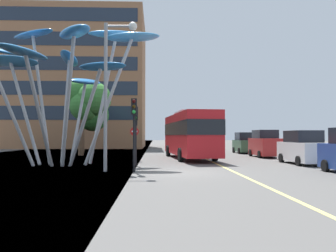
{
  "coord_description": "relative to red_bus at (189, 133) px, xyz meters",
  "views": [
    {
      "loc": [
        -1.16,
        -16.84,
        1.8
      ],
      "look_at": [
        -0.26,
        8.03,
        2.5
      ],
      "focal_mm": 36.86,
      "sensor_mm": 36.0,
      "label": 1
    }
  ],
  "objects": [
    {
      "name": "ground",
      "position": [
        -2.13,
        -10.06,
        -2.07
      ],
      "size": [
        120.0,
        240.0,
        0.1
      ],
      "color": "#54514F"
    },
    {
      "name": "red_bus",
      "position": [
        0.0,
        0.0,
        0.0
      ],
      "size": [
        3.53,
        11.16,
        3.71
      ],
      "color": "red",
      "rests_on": "ground"
    },
    {
      "name": "leaf_sculpture",
      "position": [
        -8.29,
        -5.56,
        4.42
      ],
      "size": [
        11.8,
        12.46,
        8.97
      ],
      "color": "#9EA0A5",
      "rests_on": "ground"
    },
    {
      "name": "traffic_light_kerb_near",
      "position": [
        -3.7,
        -10.01,
        0.6
      ],
      "size": [
        0.28,
        0.42,
        3.62
      ],
      "color": "black",
      "rests_on": "ground"
    },
    {
      "name": "traffic_light_kerb_far",
      "position": [
        -3.84,
        -6.32,
        0.52
      ],
      "size": [
        0.28,
        0.42,
        3.51
      ],
      "color": "black",
      "rests_on": "ground"
    },
    {
      "name": "traffic_light_island_mid",
      "position": [
        -4.12,
        -1.59,
        0.41
      ],
      "size": [
        0.28,
        0.42,
        3.34
      ],
      "color": "black",
      "rests_on": "ground"
    },
    {
      "name": "car_parked_mid",
      "position": [
        6.7,
        -5.36,
        -1.03
      ],
      "size": [
        1.94,
        4.52,
        2.13
      ],
      "color": "silver",
      "rests_on": "ground"
    },
    {
      "name": "car_parked_far",
      "position": [
        6.54,
        1.73,
        -0.95
      ],
      "size": [
        1.92,
        4.24,
        2.28
      ],
      "color": "maroon",
      "rests_on": "ground"
    },
    {
      "name": "car_side_street",
      "position": [
        6.49,
        8.1,
        -1.03
      ],
      "size": [
        1.92,
        3.87,
        2.14
      ],
      "color": "#2D5138",
      "rests_on": "ground"
    },
    {
      "name": "street_lamp",
      "position": [
        -4.8,
        -9.47,
        2.82
      ],
      "size": [
        1.68,
        0.44,
        7.59
      ],
      "color": "gray",
      "rests_on": "ground"
    },
    {
      "name": "tree_pavement_near",
      "position": [
        -8.98,
        5.4,
        3.11
      ],
      "size": [
        4.35,
        3.53,
        7.17
      ],
      "color": "brown",
      "rests_on": "ground"
    },
    {
      "name": "tree_pavement_far",
      "position": [
        -10.24,
        11.71,
        2.79
      ],
      "size": [
        4.4,
        3.67,
        6.94
      ],
      "color": "brown",
      "rests_on": "ground"
    },
    {
      "name": "no_entry_sign",
      "position": [
        -4.1,
        -3.12,
        -0.43
      ],
      "size": [
        0.6,
        0.12,
        2.39
      ],
      "color": "gray",
      "rests_on": "ground"
    },
    {
      "name": "backdrop_building",
      "position": [
        -15.1,
        26.77,
        8.06
      ],
      "size": [
        21.28,
        13.91,
        20.17
      ],
      "color": "#8E6042",
      "rests_on": "ground"
    }
  ]
}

